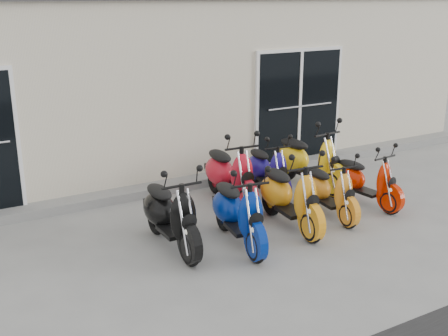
{
  "coord_description": "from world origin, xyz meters",
  "views": [
    {
      "loc": [
        -4.1,
        -6.5,
        3.31
      ],
      "look_at": [
        0.0,
        0.6,
        0.75
      ],
      "focal_mm": 45.0,
      "sensor_mm": 36.0,
      "label": 1
    }
  ],
  "objects_px": {
    "scooter_front_orange_a": "(290,187)",
    "scooter_front_red": "(366,173)",
    "scooter_front_black": "(170,205)",
    "scooter_front_blue": "(238,203)",
    "scooter_back_red": "(230,166)",
    "scooter_back_yellow": "(309,152)",
    "scooter_front_orange_b": "(330,183)",
    "scooter_back_blue": "(268,162)"
  },
  "relations": [
    {
      "from": "scooter_front_orange_b",
      "to": "scooter_front_black",
      "type": "bearing_deg",
      "value": -178.2
    },
    {
      "from": "scooter_back_blue",
      "to": "scooter_back_yellow",
      "type": "xyz_separation_m",
      "value": [
        0.77,
        -0.14,
        0.1
      ]
    },
    {
      "from": "scooter_front_black",
      "to": "scooter_back_blue",
      "type": "distance_m",
      "value": 2.64
    },
    {
      "from": "scooter_front_blue",
      "to": "scooter_front_orange_a",
      "type": "bearing_deg",
      "value": 16.45
    },
    {
      "from": "scooter_back_red",
      "to": "scooter_back_blue",
      "type": "relative_size",
      "value": 1.18
    },
    {
      "from": "scooter_front_blue",
      "to": "scooter_back_red",
      "type": "xyz_separation_m",
      "value": [
        0.7,
        1.4,
        0.04
      ]
    },
    {
      "from": "scooter_front_red",
      "to": "scooter_back_red",
      "type": "relative_size",
      "value": 0.84
    },
    {
      "from": "scooter_front_black",
      "to": "scooter_front_orange_a",
      "type": "height_order",
      "value": "scooter_front_orange_a"
    },
    {
      "from": "scooter_front_orange_a",
      "to": "scooter_front_orange_b",
      "type": "xyz_separation_m",
      "value": [
        0.79,
        0.04,
        -0.09
      ]
    },
    {
      "from": "scooter_back_yellow",
      "to": "scooter_back_red",
      "type": "bearing_deg",
      "value": 173.71
    },
    {
      "from": "scooter_front_black",
      "to": "scooter_front_red",
      "type": "bearing_deg",
      "value": -0.44
    },
    {
      "from": "scooter_back_red",
      "to": "scooter_back_blue",
      "type": "height_order",
      "value": "scooter_back_red"
    },
    {
      "from": "scooter_front_blue",
      "to": "scooter_back_red",
      "type": "bearing_deg",
      "value": 71.66
    },
    {
      "from": "scooter_front_orange_b",
      "to": "scooter_back_yellow",
      "type": "distance_m",
      "value": 1.34
    },
    {
      "from": "scooter_front_red",
      "to": "scooter_back_blue",
      "type": "bearing_deg",
      "value": 123.9
    },
    {
      "from": "scooter_front_orange_a",
      "to": "scooter_back_red",
      "type": "relative_size",
      "value": 0.97
    },
    {
      "from": "scooter_front_orange_a",
      "to": "scooter_back_red",
      "type": "xyz_separation_m",
      "value": [
        -0.26,
        1.26,
        0.02
      ]
    },
    {
      "from": "scooter_front_black",
      "to": "scooter_back_yellow",
      "type": "distance_m",
      "value": 3.3
    },
    {
      "from": "scooter_front_orange_a",
      "to": "scooter_front_orange_b",
      "type": "height_order",
      "value": "scooter_front_orange_a"
    },
    {
      "from": "scooter_front_orange_a",
      "to": "scooter_front_red",
      "type": "height_order",
      "value": "scooter_front_orange_a"
    },
    {
      "from": "scooter_front_orange_b",
      "to": "scooter_back_yellow",
      "type": "xyz_separation_m",
      "value": [
        0.55,
        1.21,
        0.12
      ]
    },
    {
      "from": "scooter_front_black",
      "to": "scooter_back_red",
      "type": "xyz_separation_m",
      "value": [
        1.54,
        1.04,
        0.02
      ]
    },
    {
      "from": "scooter_front_orange_b",
      "to": "scooter_back_red",
      "type": "relative_size",
      "value": 0.83
    },
    {
      "from": "scooter_front_blue",
      "to": "scooter_front_orange_a",
      "type": "xyz_separation_m",
      "value": [
        0.96,
        0.14,
        0.02
      ]
    },
    {
      "from": "scooter_front_black",
      "to": "scooter_front_red",
      "type": "relative_size",
      "value": 1.15
    },
    {
      "from": "scooter_back_red",
      "to": "scooter_back_yellow",
      "type": "distance_m",
      "value": 1.6
    },
    {
      "from": "scooter_front_black",
      "to": "scooter_back_blue",
      "type": "relative_size",
      "value": 1.13
    },
    {
      "from": "scooter_front_black",
      "to": "scooter_front_blue",
      "type": "xyz_separation_m",
      "value": [
        0.84,
        -0.36,
        -0.02
      ]
    },
    {
      "from": "scooter_back_blue",
      "to": "scooter_front_red",
      "type": "bearing_deg",
      "value": -43.46
    },
    {
      "from": "scooter_front_black",
      "to": "scooter_back_yellow",
      "type": "height_order",
      "value": "scooter_back_yellow"
    },
    {
      "from": "scooter_front_black",
      "to": "scooter_back_red",
      "type": "bearing_deg",
      "value": 35.19
    },
    {
      "from": "scooter_front_blue",
      "to": "scooter_back_red",
      "type": "distance_m",
      "value": 1.57
    },
    {
      "from": "scooter_back_red",
      "to": "scooter_front_black",
      "type": "bearing_deg",
      "value": -141.54
    },
    {
      "from": "scooter_front_orange_b",
      "to": "scooter_back_yellow",
      "type": "relative_size",
      "value": 0.82
    },
    {
      "from": "scooter_front_black",
      "to": "scooter_back_yellow",
      "type": "bearing_deg",
      "value": 19.29
    },
    {
      "from": "scooter_front_orange_b",
      "to": "scooter_back_blue",
      "type": "relative_size",
      "value": 0.98
    },
    {
      "from": "scooter_front_black",
      "to": "scooter_front_blue",
      "type": "relative_size",
      "value": 1.03
    },
    {
      "from": "scooter_front_blue",
      "to": "scooter_front_orange_b",
      "type": "height_order",
      "value": "scooter_front_blue"
    },
    {
      "from": "scooter_back_yellow",
      "to": "scooter_back_blue",
      "type": "bearing_deg",
      "value": 163.68
    },
    {
      "from": "scooter_front_red",
      "to": "scooter_back_yellow",
      "type": "bearing_deg",
      "value": 98.21
    },
    {
      "from": "scooter_back_red",
      "to": "scooter_back_yellow",
      "type": "relative_size",
      "value": 0.99
    },
    {
      "from": "scooter_front_orange_a",
      "to": "scooter_front_red",
      "type": "relative_size",
      "value": 1.16
    }
  ]
}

